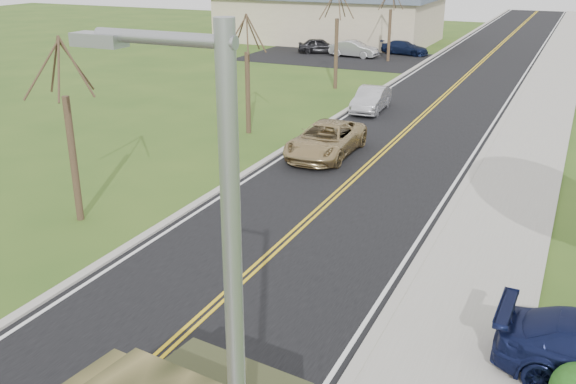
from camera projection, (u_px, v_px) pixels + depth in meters
The scene contains 15 objects.
road at pixel (461, 81), 44.30m from camera, with size 8.00×120.00×0.01m, color black.
curb_right at pixel (524, 85), 42.65m from camera, with size 0.30×120.00×0.12m, color #9E998E.
sidewalk_right at pixel (552, 87), 41.96m from camera, with size 3.20×120.00×0.10m, color #9E998E.
curb_left at pixel (402, 76), 45.91m from camera, with size 0.30×120.00×0.10m, color #9E998E.
street_light at pixel (228, 383), 6.43m from camera, with size 1.65×0.22×8.00m.
bare_tree_a at pixel (71, 144), 20.66m from camera, with size 1.93×2.26×6.08m.
bare_tree_b at pixel (248, 83), 30.90m from camera, with size 1.83×2.14×5.73m.
bare_tree_c at pixel (336, 45), 40.98m from camera, with size 2.04×2.39×6.42m.
bare_tree_d at pixel (390, 29), 51.24m from camera, with size 1.88×2.20×5.91m.
commercial_building at pixel (330, 13), 63.18m from camera, with size 25.50×21.50×5.65m.
suv_champagne at pixel (326, 140), 28.03m from camera, with size 2.39×5.18×1.44m, color tan.
sedan_silver at pixel (371, 99), 35.76m from camera, with size 1.43×4.10×1.35m, color #B2B2B7.
lot_car_dark at pixel (320, 46), 55.93m from camera, with size 1.52×3.79×1.29m, color black.
lot_car_silver at pixel (354, 49), 53.93m from camera, with size 1.43×4.10×1.35m, color #AAA9AE.
lot_car_navy at pixel (405, 48), 55.20m from camera, with size 1.67×4.12×1.20m, color #0D1633.
Camera 1 is at (7.69, -5.09, 8.50)m, focal length 40.00 mm.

